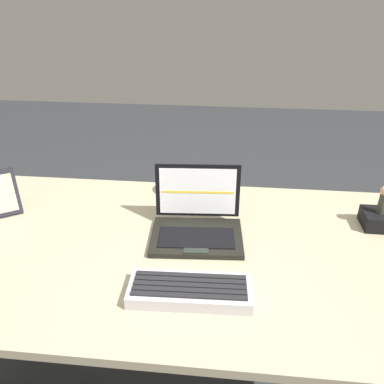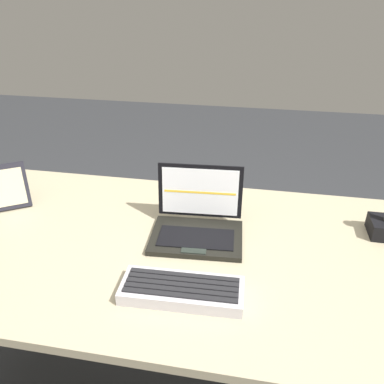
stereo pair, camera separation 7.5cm
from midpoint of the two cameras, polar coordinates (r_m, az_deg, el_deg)
desk at (r=1.19m, az=-3.74°, el=-12.17°), size 1.61×0.78×0.76m
laptop_front at (r=1.15m, az=-1.14°, el=-4.69°), size 0.28×0.22×0.19m
external_keyboard at (r=0.96m, az=-2.64°, el=-14.34°), size 0.30×0.12×0.04m
figurine_stand at (r=1.30m, az=24.21°, el=-3.73°), size 0.09×0.09×0.05m
figurine at (r=1.27m, az=24.89°, el=-0.84°), size 0.03×0.03×0.09m
coffee_mug at (r=1.35m, az=-2.99°, el=1.33°), size 0.14×0.09×0.09m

